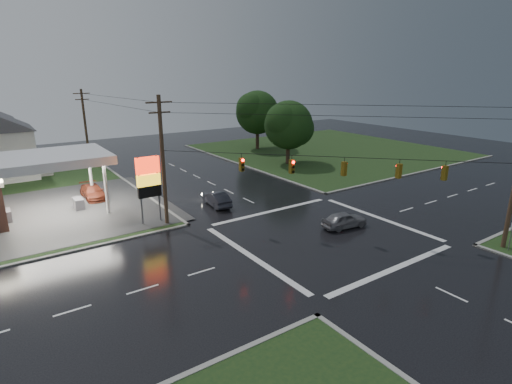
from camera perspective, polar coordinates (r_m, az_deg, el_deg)
ground at (r=33.11m, az=9.52°, el=-6.07°), size 120.00×120.00×0.00m
grass_ne at (r=68.52m, az=10.30°, el=5.86°), size 36.00×36.00×0.08m
pylon_sign at (r=35.15m, az=-15.10°, el=1.84°), size 2.00×0.35×6.00m
utility_pole_nw at (r=34.18m, az=-13.17°, el=4.51°), size 2.20×0.32×11.00m
utility_pole_n at (r=61.35m, az=-23.19°, el=8.67°), size 2.20×0.32×10.50m
traffic_signals at (r=31.20m, az=10.14°, el=4.97°), size 26.87×26.87×1.47m
tree_ne_near at (r=56.86m, az=4.78°, el=9.50°), size 7.99×6.80×8.98m
tree_ne_far at (r=68.13m, az=0.31°, el=11.28°), size 8.46×7.20×9.80m
car_north at (r=39.61m, az=-5.66°, el=-0.95°), size 1.96×4.46×1.42m
car_crossing at (r=34.78m, az=12.49°, el=-3.89°), size 4.20×2.16×1.37m
car_pump at (r=45.02m, az=-22.25°, el=0.01°), size 1.99×4.84×1.40m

